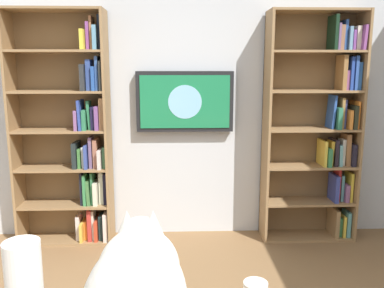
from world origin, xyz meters
TOP-DOWN VIEW (x-y plane):
  - wall_back at (0.00, -2.23)m, footprint 4.52×0.06m
  - bookshelf_left at (-1.19, -2.06)m, footprint 0.83×0.28m
  - bookshelf_right at (1.00, -2.06)m, footprint 0.82×0.28m
  - wall_mounted_tv at (0.02, -2.15)m, footprint 0.86×0.07m
  - paper_towel_roll at (0.56, 0.30)m, footprint 0.11×0.11m

SIDE VIEW (x-z plane):
  - paper_towel_roll at x=0.56m, z-range 0.76..1.03m
  - bookshelf_right at x=1.00m, z-range -0.05..1.98m
  - bookshelf_left at x=-1.19m, z-range 0.01..2.04m
  - wall_mounted_tv at x=0.02m, z-range 0.98..1.52m
  - wall_back at x=0.00m, z-range 0.00..2.70m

